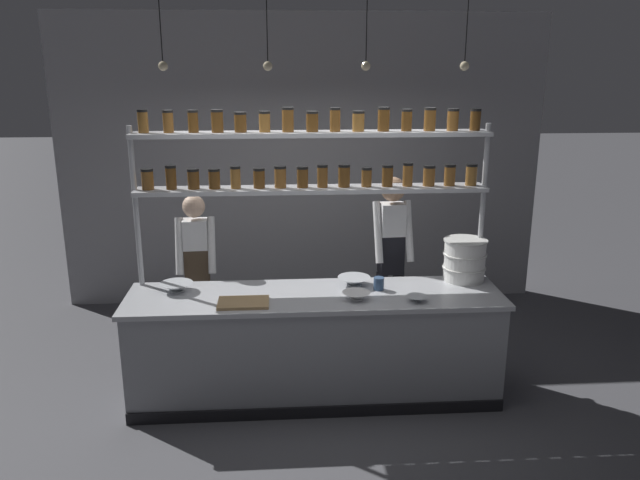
% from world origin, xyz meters
% --- Properties ---
extents(ground_plane, '(40.00, 40.00, 0.00)m').
position_xyz_m(ground_plane, '(0.00, 0.00, 0.00)').
color(ground_plane, '#4C4C51').
extents(back_wall, '(5.49, 0.12, 3.29)m').
position_xyz_m(back_wall, '(0.00, 2.32, 1.64)').
color(back_wall, '#939399').
rests_on(back_wall, ground_plane).
extents(prep_counter, '(3.09, 0.76, 0.92)m').
position_xyz_m(prep_counter, '(0.00, -0.00, 0.46)').
color(prep_counter, gray).
rests_on(prep_counter, ground_plane).
extents(spice_shelf_unit, '(2.97, 0.28, 2.40)m').
position_xyz_m(spice_shelf_unit, '(0.01, 0.33, 1.94)').
color(spice_shelf_unit, '#ADAFB5').
rests_on(spice_shelf_unit, ground_plane).
extents(chef_left, '(0.37, 0.29, 1.61)m').
position_xyz_m(chef_left, '(-1.05, 0.74, 0.92)').
color(chef_left, black).
rests_on(chef_left, ground_plane).
extents(chef_center, '(0.38, 0.31, 1.75)m').
position_xyz_m(chef_center, '(0.76, 0.72, 1.02)').
color(chef_center, black).
rests_on(chef_center, ground_plane).
extents(container_stack, '(0.38, 0.38, 0.36)m').
position_xyz_m(container_stack, '(1.32, 0.27, 1.10)').
color(container_stack, white).
rests_on(container_stack, prep_counter).
extents(cutting_board, '(0.40, 0.26, 0.02)m').
position_xyz_m(cutting_board, '(-0.58, -0.18, 0.93)').
color(cutting_board, '#A88456').
rests_on(cutting_board, prep_counter).
extents(prep_bowl_near_left, '(0.23, 0.23, 0.06)m').
position_xyz_m(prep_bowl_near_left, '(0.32, -0.14, 0.95)').
color(prep_bowl_near_left, white).
rests_on(prep_bowl_near_left, prep_counter).
extents(prep_bowl_center_front, '(0.28, 0.28, 0.08)m').
position_xyz_m(prep_bowl_center_front, '(0.34, 0.18, 0.96)').
color(prep_bowl_center_front, '#B2B7BC').
rests_on(prep_bowl_center_front, prep_counter).
extents(prep_bowl_center_back, '(0.17, 0.17, 0.05)m').
position_xyz_m(prep_bowl_center_back, '(0.80, -0.22, 0.94)').
color(prep_bowl_center_back, '#B2B7BC').
rests_on(prep_bowl_center_back, prep_counter).
extents(prep_bowl_near_right, '(0.27, 0.27, 0.08)m').
position_xyz_m(prep_bowl_near_right, '(-1.14, 0.14, 0.96)').
color(prep_bowl_near_right, '#B2B7BC').
rests_on(prep_bowl_near_right, prep_counter).
extents(serving_cup_front, '(0.09, 0.09, 0.11)m').
position_xyz_m(serving_cup_front, '(0.54, 0.07, 0.97)').
color(serving_cup_front, '#334C70').
rests_on(serving_cup_front, prep_counter).
extents(pendant_light_row, '(2.31, 0.07, 0.55)m').
position_xyz_m(pendant_light_row, '(0.02, 0.00, 2.75)').
color(pendant_light_row, black).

